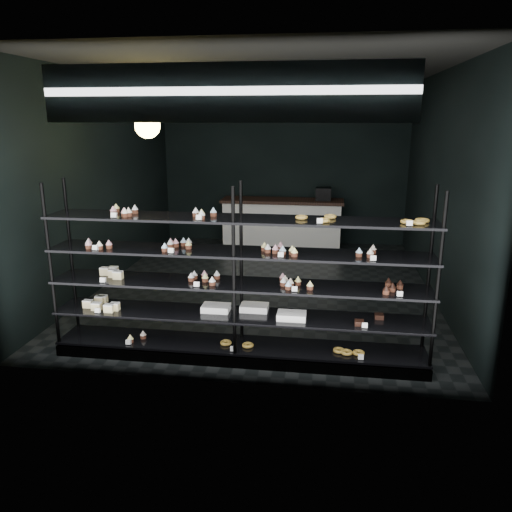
% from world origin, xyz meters
% --- Properties ---
extents(room, '(5.01, 6.01, 3.20)m').
position_xyz_m(room, '(0.00, 0.00, 1.60)').
color(room, black).
rests_on(room, ground).
extents(display_shelf, '(4.00, 0.50, 1.91)m').
position_xyz_m(display_shelf, '(-0.01, -2.45, 0.63)').
color(display_shelf, black).
rests_on(display_shelf, room).
extents(signage, '(3.30, 0.05, 0.50)m').
position_xyz_m(signage, '(0.00, -2.93, 2.75)').
color(signage, '#0B163B').
rests_on(signage, room).
extents(pendant_lamp, '(0.31, 0.31, 0.89)m').
position_xyz_m(pendant_lamp, '(-1.31, -1.28, 2.45)').
color(pendant_lamp, black).
rests_on(pendant_lamp, room).
extents(service_counter, '(2.42, 0.65, 1.23)m').
position_xyz_m(service_counter, '(0.04, 2.50, 0.50)').
color(service_counter, silver).
rests_on(service_counter, room).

